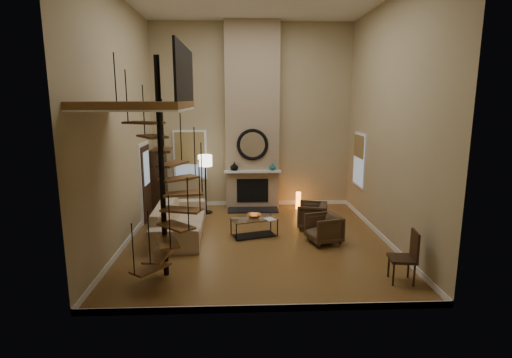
{
  "coord_description": "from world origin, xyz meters",
  "views": [
    {
      "loc": [
        -0.4,
        -8.97,
        3.28
      ],
      "look_at": [
        0.0,
        0.4,
        1.4
      ],
      "focal_mm": 28.08,
      "sensor_mm": 36.0,
      "label": 1
    }
  ],
  "objects_px": {
    "sofa": "(180,219)",
    "floor_lamp": "(205,165)",
    "hutch": "(159,179)",
    "coffee_table": "(254,225)",
    "accent_lamp": "(298,201)",
    "side_chair": "(407,254)",
    "armchair_near": "(315,215)",
    "armchair_far": "(326,228)"
  },
  "relations": [
    {
      "from": "coffee_table",
      "to": "side_chair",
      "type": "bearing_deg",
      "value": -44.08
    },
    {
      "from": "accent_lamp",
      "to": "side_chair",
      "type": "bearing_deg",
      "value": -76.19
    },
    {
      "from": "armchair_near",
      "to": "accent_lamp",
      "type": "height_order",
      "value": "armchair_near"
    },
    {
      "from": "hutch",
      "to": "side_chair",
      "type": "distance_m",
      "value": 7.42
    },
    {
      "from": "floor_lamp",
      "to": "side_chair",
      "type": "distance_m",
      "value": 6.22
    },
    {
      "from": "sofa",
      "to": "accent_lamp",
      "type": "distance_m",
      "value": 3.95
    },
    {
      "from": "armchair_far",
      "to": "side_chair",
      "type": "relative_size",
      "value": 0.73
    },
    {
      "from": "accent_lamp",
      "to": "side_chair",
      "type": "height_order",
      "value": "side_chair"
    },
    {
      "from": "armchair_near",
      "to": "hutch",
      "type": "bearing_deg",
      "value": -99.95
    },
    {
      "from": "sofa",
      "to": "side_chair",
      "type": "relative_size",
      "value": 2.89
    },
    {
      "from": "armchair_far",
      "to": "floor_lamp",
      "type": "height_order",
      "value": "floor_lamp"
    },
    {
      "from": "armchair_near",
      "to": "accent_lamp",
      "type": "distance_m",
      "value": 1.94
    },
    {
      "from": "hutch",
      "to": "floor_lamp",
      "type": "relative_size",
      "value": 1.02
    },
    {
      "from": "armchair_far",
      "to": "side_chair",
      "type": "xyz_separation_m",
      "value": [
        1.02,
        -2.06,
        0.17
      ]
    },
    {
      "from": "sofa",
      "to": "armchair_near",
      "type": "xyz_separation_m",
      "value": [
        3.39,
        0.29,
        -0.04
      ]
    },
    {
      "from": "side_chair",
      "to": "floor_lamp",
      "type": "bearing_deg",
      "value": 130.46
    },
    {
      "from": "side_chair",
      "to": "coffee_table",
      "type": "bearing_deg",
      "value": 135.92
    },
    {
      "from": "floor_lamp",
      "to": "armchair_far",
      "type": "bearing_deg",
      "value": -41.47
    },
    {
      "from": "hutch",
      "to": "armchair_far",
      "type": "relative_size",
      "value": 2.46
    },
    {
      "from": "hutch",
      "to": "coffee_table",
      "type": "bearing_deg",
      "value": -42.1
    },
    {
      "from": "sofa",
      "to": "armchair_near",
      "type": "distance_m",
      "value": 3.4
    },
    {
      "from": "armchair_near",
      "to": "accent_lamp",
      "type": "relative_size",
      "value": 1.38
    },
    {
      "from": "hutch",
      "to": "accent_lamp",
      "type": "distance_m",
      "value": 4.23
    },
    {
      "from": "armchair_near",
      "to": "armchair_far",
      "type": "height_order",
      "value": "armchair_near"
    },
    {
      "from": "armchair_near",
      "to": "floor_lamp",
      "type": "xyz_separation_m",
      "value": [
        -2.9,
        1.6,
        1.06
      ]
    },
    {
      "from": "armchair_far",
      "to": "coffee_table",
      "type": "distance_m",
      "value": 1.73
    },
    {
      "from": "floor_lamp",
      "to": "armchair_near",
      "type": "bearing_deg",
      "value": -28.86
    },
    {
      "from": "armchair_near",
      "to": "side_chair",
      "type": "relative_size",
      "value": 0.75
    },
    {
      "from": "coffee_table",
      "to": "accent_lamp",
      "type": "bearing_deg",
      "value": 59.58
    },
    {
      "from": "sofa",
      "to": "floor_lamp",
      "type": "xyz_separation_m",
      "value": [
        0.49,
        1.89,
        1.02
      ]
    },
    {
      "from": "floor_lamp",
      "to": "accent_lamp",
      "type": "bearing_deg",
      "value": 7.01
    },
    {
      "from": "hutch",
      "to": "sofa",
      "type": "xyz_separation_m",
      "value": [
        0.92,
        -2.26,
        -0.55
      ]
    },
    {
      "from": "armchair_near",
      "to": "floor_lamp",
      "type": "relative_size",
      "value": 0.43
    },
    {
      "from": "coffee_table",
      "to": "side_chair",
      "type": "xyz_separation_m",
      "value": [
        2.67,
        -2.58,
        0.24
      ]
    },
    {
      "from": "hutch",
      "to": "armchair_far",
      "type": "distance_m",
      "value": 5.35
    },
    {
      "from": "coffee_table",
      "to": "accent_lamp",
      "type": "height_order",
      "value": "accent_lamp"
    },
    {
      "from": "floor_lamp",
      "to": "side_chair",
      "type": "xyz_separation_m",
      "value": [
        4.0,
        -4.69,
        -0.89
      ]
    },
    {
      "from": "floor_lamp",
      "to": "coffee_table",
      "type": "bearing_deg",
      "value": -57.73
    },
    {
      "from": "sofa",
      "to": "accent_lamp",
      "type": "xyz_separation_m",
      "value": [
        3.25,
        2.23,
        -0.15
      ]
    },
    {
      "from": "coffee_table",
      "to": "floor_lamp",
      "type": "xyz_separation_m",
      "value": [
        -1.33,
        2.1,
        1.13
      ]
    },
    {
      "from": "armchair_far",
      "to": "accent_lamp",
      "type": "bearing_deg",
      "value": 168.1
    },
    {
      "from": "hutch",
      "to": "accent_lamp",
      "type": "xyz_separation_m",
      "value": [
        4.17,
        -0.03,
        -0.7
      ]
    }
  ]
}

